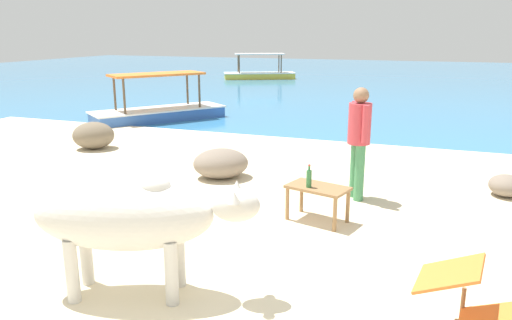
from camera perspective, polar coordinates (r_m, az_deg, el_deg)
name	(u,v)px	position (r m, az deg, el deg)	size (l,w,h in m)	color
sand_beach	(153,287)	(5.00, -11.86, -14.23)	(18.00, 14.00, 0.04)	beige
water_surface	(387,81)	(25.90, 14.91, 8.84)	(60.00, 36.00, 0.03)	teal
cow	(130,216)	(4.58, -14.38, -6.31)	(2.08, 1.07, 1.16)	beige
low_bench_table	(318,192)	(6.32, 7.15, -3.72)	(0.85, 0.63, 0.47)	olive
bottle	(309,178)	(6.21, 6.15, -2.10)	(0.07, 0.07, 0.30)	#2D6B38
deck_chair_far	(469,299)	(4.24, 23.40, -14.59)	(0.83, 0.64, 0.68)	olive
person_standing	(359,135)	(7.14, 11.83, 2.86)	(0.32, 0.45, 1.62)	#428956
shore_rock_large	(221,163)	(8.20, -4.10, -0.39)	(0.92, 0.76, 0.49)	gray
shore_rock_small	(93,135)	(10.76, -18.29, 2.72)	(0.84, 0.70, 0.56)	#756651
shore_rock_flat	(507,186)	(8.18, 27.00, -2.65)	(0.53, 0.50, 0.32)	gray
boat_yellow	(259,73)	(26.04, 0.40, 10.00)	(3.80, 2.67, 1.29)	gold
boat_blue	(159,110)	(14.00, -11.19, 5.68)	(3.11, 3.64, 1.29)	#3866B7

